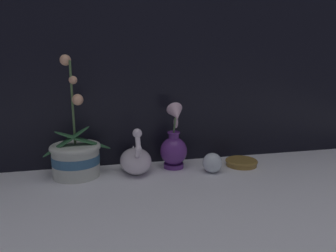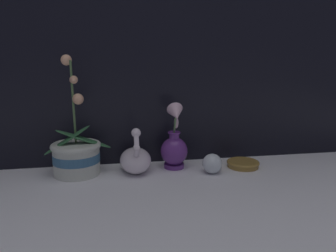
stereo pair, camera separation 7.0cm
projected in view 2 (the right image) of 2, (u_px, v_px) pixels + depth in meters
The scene contains 7 objects.
ground_plane at pixel (164, 181), 1.16m from camera, with size 2.80×2.80×0.00m, color white.
window_backdrop at pixel (154, 12), 1.26m from camera, with size 2.80×0.03×1.20m.
orchid_potted_plant at pixel (76, 154), 1.21m from camera, with size 0.25×0.18×0.44m.
swan_figurine at pixel (135, 159), 1.24m from camera, with size 0.12×0.19×0.18m.
blue_vase at pixel (174, 147), 1.27m from camera, with size 0.11×0.13×0.26m.
glass_sphere at pixel (212, 164), 1.23m from camera, with size 0.08×0.08×0.08m.
amber_dish at pixel (243, 163), 1.30m from camera, with size 0.13×0.13×0.02m.
Camera 2 is at (-0.17, -1.08, 0.43)m, focal length 35.00 mm.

